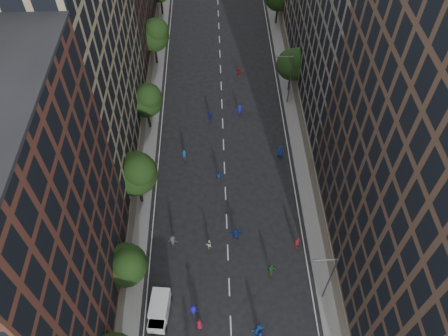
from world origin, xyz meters
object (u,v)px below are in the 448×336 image
streetlamp_near (328,277)px  streetlamp_far (289,77)px  cargo_van (159,310)px  skater_1 (260,336)px

streetlamp_near → streetlamp_far: (0.00, 33.00, 0.00)m
streetlamp_near → cargo_van: streetlamp_near is taller
streetlamp_far → skater_1: size_ratio=5.81×
streetlamp_far → skater_1: (-7.31, -37.45, -4.39)m
streetlamp_near → skater_1: (-7.31, -4.45, -4.39)m
streetlamp_near → cargo_van: bearing=-175.4°
streetlamp_near → streetlamp_far: bearing=90.0°
streetlamp_near → cargo_van: size_ratio=1.97×
cargo_van → streetlamp_far: bearing=68.4°
streetlamp_far → skater_1: 38.41m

